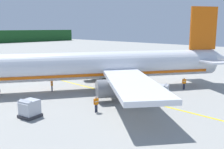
{
  "coord_description": "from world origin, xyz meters",
  "views": [
    {
      "loc": [
        0.37,
        -8.92,
        8.77
      ],
      "look_at": [
        23.75,
        14.16,
        2.68
      ],
      "focal_mm": 40.76,
      "sensor_mm": 36.0,
      "label": 1
    }
  ],
  "objects": [
    {
      "name": "crew_loader_right",
      "position": [
        19.02,
        21.26,
        0.99
      ],
      "size": [
        0.37,
        0.6,
        1.68
      ],
      "color": "#191E33",
      "rests_on": "ground"
    },
    {
      "name": "crew_loader_left",
      "position": [
        32.97,
        8.71,
        1.02
      ],
      "size": [
        0.55,
        0.43,
        1.73
      ],
      "color": "#191E33",
      "rests_on": "ground"
    },
    {
      "name": "apron_guide_line",
      "position": [
        24.17,
        12.48,
        0.01
      ],
      "size": [
        0.3,
        60.0,
        0.01
      ],
      "primitive_type": "cube",
      "color": "yellow",
      "rests_on": "ground"
    },
    {
      "name": "crew_marshaller",
      "position": [
        17.36,
        10.18,
        1.01
      ],
      "size": [
        0.63,
        0.28,
        1.71
      ],
      "color": "#191E33",
      "rests_on": "ground"
    },
    {
      "name": "airliner_foreground",
      "position": [
        24.79,
        17.18,
        3.39
      ],
      "size": [
        37.28,
        31.66,
        11.9
      ],
      "color": "silver",
      "rests_on": "ground"
    },
    {
      "name": "cargo_container_far",
      "position": [
        11.75,
        13.77,
        0.88
      ],
      "size": [
        2.11,
        2.11,
        1.88
      ],
      "color": "#333338",
      "rests_on": "ground"
    },
    {
      "name": "cargo_container_near",
      "position": [
        26.69,
        8.29,
        0.88
      ],
      "size": [
        2.33,
        2.33,
        1.87
      ],
      "color": "#333338",
      "rests_on": "ground"
    }
  ]
}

